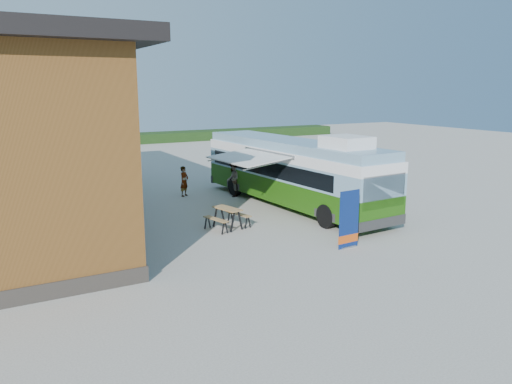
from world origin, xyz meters
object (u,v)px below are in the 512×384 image
banner (349,225)px  person_b (233,179)px  person_a (184,181)px  bus (292,170)px  picnic_table (227,213)px  slurry_tanker (80,168)px

banner → person_b: size_ratio=1.16×
person_a → person_b: person_b is taller
bus → picnic_table: bearing=-158.7°
bus → person_b: bearing=111.5°
picnic_table → slurry_tanker: 12.04m
person_a → picnic_table: bearing=-129.5°
picnic_table → person_a: size_ratio=1.12×
bus → banner: bearing=-108.9°
picnic_table → person_b: (2.97, 5.48, 0.28)m
person_a → slurry_tanker: 6.46m
bus → person_b: (-1.58, 3.36, -0.87)m
banner → person_a: (-2.07, 11.28, -0.07)m
banner → picnic_table: 5.25m
banner → slurry_tanker: size_ratio=0.37×
banner → person_b: bearing=85.1°
bus → person_a: (-3.86, 4.71, -0.99)m
picnic_table → slurry_tanker: slurry_tanker is taller
picnic_table → person_a: person_a is taller
banner → person_a: 11.47m
slurry_tanker → picnic_table: bearing=-77.9°
banner → bus: bearing=71.1°
bus → person_b: 3.82m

